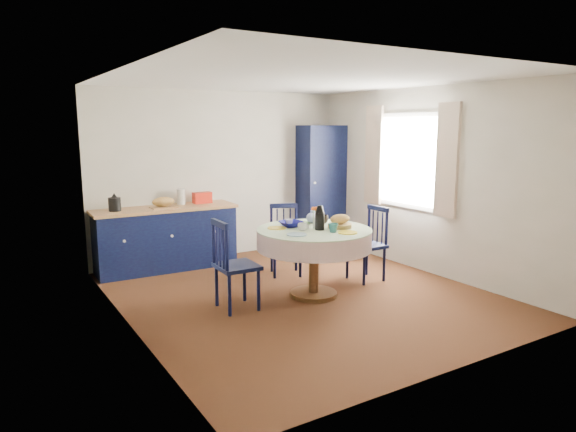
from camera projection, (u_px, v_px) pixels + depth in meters
name	position (u px, v px, depth m)	size (l,w,h in m)	color
floor	(302.00, 295.00, 6.10)	(4.50, 4.50, 0.00)	black
ceiling	(304.00, 78.00, 5.67)	(4.50, 4.50, 0.00)	white
wall_back	(222.00, 175.00, 7.77)	(4.00, 0.02, 2.50)	beige
wall_left	(126.00, 204.00, 4.85)	(0.02, 4.50, 2.50)	beige
wall_right	(427.00, 181.00, 6.92)	(0.02, 4.50, 2.50)	beige
window	(409.00, 159.00, 7.10)	(0.10, 1.74, 1.45)	white
kitchen_counter	(166.00, 237.00, 7.15)	(1.98, 0.67, 1.12)	black
pantry_cabinet	(321.00, 186.00, 8.46)	(0.72, 0.53, 1.99)	black
dining_table	(315.00, 239.00, 5.95)	(1.33, 1.33, 1.09)	#502916
chair_left	(233.00, 264.00, 5.55)	(0.44, 0.46, 1.00)	black
chair_far	(285.00, 239.00, 6.91)	(0.54, 0.53, 0.94)	black
chair_right	(369.00, 243.00, 6.64)	(0.42, 0.44, 0.96)	black
mug_a	(302.00, 227.00, 5.82)	(0.11, 0.11, 0.09)	silver
mug_b	(333.00, 228.00, 5.72)	(0.11, 0.11, 0.10)	#25636A
mug_c	(323.00, 219.00, 6.25)	(0.13, 0.13, 0.10)	black
mug_d	(289.00, 222.00, 6.10)	(0.09, 0.09, 0.08)	silver
cobalt_bowl	(291.00, 224.00, 6.04)	(0.27, 0.27, 0.07)	#0C0D67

